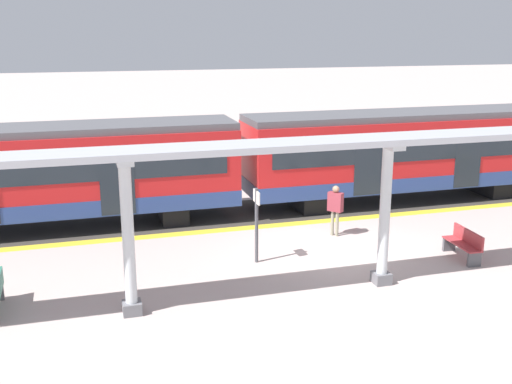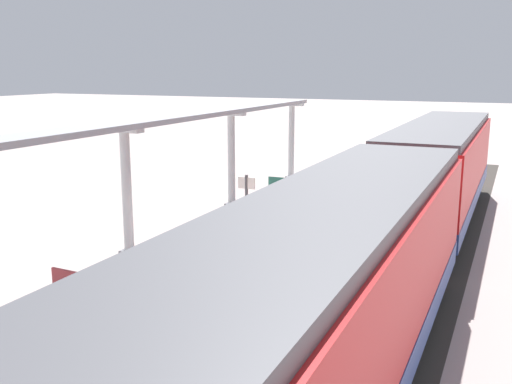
{
  "view_description": "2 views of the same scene",
  "coord_description": "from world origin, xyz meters",
  "px_view_note": "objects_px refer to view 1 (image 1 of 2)",
  "views": [
    {
      "loc": [
        16.34,
        -7.23,
        6.49
      ],
      "look_at": [
        -0.5,
        -2.33,
        1.89
      ],
      "focal_mm": 43.39,
      "sensor_mm": 36.0,
      "label": 1
    },
    {
      "loc": [
        -7.19,
        13.21,
        5.35
      ],
      "look_at": [
        -0.68,
        -1.19,
        2.01
      ],
      "focal_mm": 40.93,
      "sensor_mm": 36.0,
      "label": 2
    }
  ],
  "objects_px": {
    "train_near_carriage": "(51,175)",
    "canopy_pillar_second": "(128,237)",
    "train_far_carriage": "(402,154)",
    "passenger_waiting_near_edge": "(335,205)",
    "platform_info_sign": "(257,218)",
    "bench_mid_platform": "(464,244)",
    "canopy_pillar_third": "(385,214)"
  },
  "relations": [
    {
      "from": "canopy_pillar_second",
      "to": "passenger_waiting_near_edge",
      "type": "height_order",
      "value": "canopy_pillar_second"
    },
    {
      "from": "train_far_carriage",
      "to": "bench_mid_platform",
      "type": "bearing_deg",
      "value": -12.49
    },
    {
      "from": "canopy_pillar_second",
      "to": "train_far_carriage",
      "type": "bearing_deg",
      "value": 123.55
    },
    {
      "from": "canopy_pillar_third",
      "to": "canopy_pillar_second",
      "type": "bearing_deg",
      "value": -90.0
    },
    {
      "from": "passenger_waiting_near_edge",
      "to": "train_far_carriage",
      "type": "bearing_deg",
      "value": 128.66
    },
    {
      "from": "train_near_carriage",
      "to": "bench_mid_platform",
      "type": "height_order",
      "value": "train_near_carriage"
    },
    {
      "from": "canopy_pillar_second",
      "to": "train_near_carriage",
      "type": "bearing_deg",
      "value": -165.47
    },
    {
      "from": "canopy_pillar_second",
      "to": "platform_info_sign",
      "type": "bearing_deg",
      "value": 122.59
    },
    {
      "from": "canopy_pillar_second",
      "to": "passenger_waiting_near_edge",
      "type": "xyz_separation_m",
      "value": [
        -3.98,
        6.87,
        -0.87
      ]
    },
    {
      "from": "train_near_carriage",
      "to": "canopy_pillar_second",
      "type": "height_order",
      "value": "canopy_pillar_second"
    },
    {
      "from": "bench_mid_platform",
      "to": "passenger_waiting_near_edge",
      "type": "xyz_separation_m",
      "value": [
        -2.96,
        -2.82,
        0.61
      ]
    },
    {
      "from": "platform_info_sign",
      "to": "bench_mid_platform",
      "type": "bearing_deg",
      "value": 76.81
    },
    {
      "from": "train_near_carriage",
      "to": "canopy_pillar_second",
      "type": "xyz_separation_m",
      "value": [
        7.35,
        1.91,
        0.08
      ]
    },
    {
      "from": "platform_info_sign",
      "to": "passenger_waiting_near_edge",
      "type": "distance_m",
      "value": 3.49
    },
    {
      "from": "train_near_carriage",
      "to": "bench_mid_platform",
      "type": "distance_m",
      "value": 13.28
    },
    {
      "from": "platform_info_sign",
      "to": "train_far_carriage",
      "type": "bearing_deg",
      "value": 124.04
    },
    {
      "from": "train_near_carriage",
      "to": "train_far_carriage",
      "type": "height_order",
      "value": "same"
    },
    {
      "from": "train_far_carriage",
      "to": "canopy_pillar_second",
      "type": "bearing_deg",
      "value": -56.45
    },
    {
      "from": "train_far_carriage",
      "to": "passenger_waiting_near_edge",
      "type": "height_order",
      "value": "train_far_carriage"
    },
    {
      "from": "train_near_carriage",
      "to": "canopy_pillar_third",
      "type": "height_order",
      "value": "canopy_pillar_third"
    },
    {
      "from": "passenger_waiting_near_edge",
      "to": "train_near_carriage",
      "type": "bearing_deg",
      "value": -111.04
    },
    {
      "from": "train_near_carriage",
      "to": "platform_info_sign",
      "type": "relative_size",
      "value": 5.64
    },
    {
      "from": "canopy_pillar_second",
      "to": "bench_mid_platform",
      "type": "bearing_deg",
      "value": 96.0
    },
    {
      "from": "train_near_carriage",
      "to": "bench_mid_platform",
      "type": "relative_size",
      "value": 8.18
    },
    {
      "from": "train_far_carriage",
      "to": "canopy_pillar_third",
      "type": "distance_m",
      "value": 8.67
    },
    {
      "from": "canopy_pillar_third",
      "to": "bench_mid_platform",
      "type": "xyz_separation_m",
      "value": [
        -1.02,
        3.19,
        -1.47
      ]
    },
    {
      "from": "bench_mid_platform",
      "to": "canopy_pillar_third",
      "type": "bearing_deg",
      "value": -72.28
    },
    {
      "from": "train_near_carriage",
      "to": "train_far_carriage",
      "type": "bearing_deg",
      "value": 90.0
    },
    {
      "from": "canopy_pillar_third",
      "to": "passenger_waiting_near_edge",
      "type": "relative_size",
      "value": 2.25
    },
    {
      "from": "bench_mid_platform",
      "to": "passenger_waiting_near_edge",
      "type": "relative_size",
      "value": 0.91
    },
    {
      "from": "platform_info_sign",
      "to": "passenger_waiting_near_edge",
      "type": "relative_size",
      "value": 1.31
    },
    {
      "from": "train_far_carriage",
      "to": "passenger_waiting_near_edge",
      "type": "relative_size",
      "value": 7.4
    }
  ]
}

